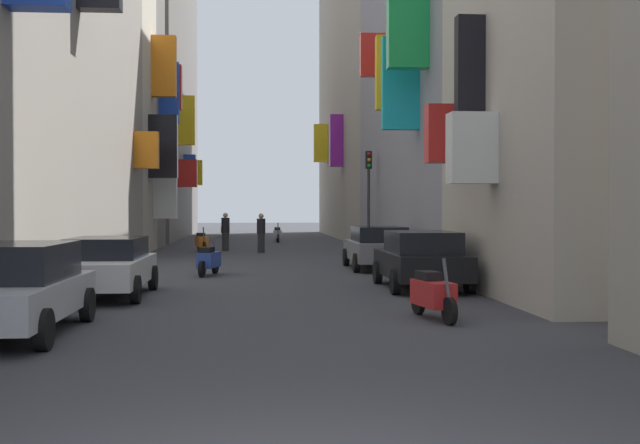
% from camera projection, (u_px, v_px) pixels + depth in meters
% --- Properties ---
extents(ground_plane, '(140.00, 140.00, 0.00)m').
position_uv_depth(ground_plane, '(261.00, 253.00, 35.10)').
color(ground_plane, '#38383D').
extents(building_left_mid_a, '(7.28, 4.75, 21.07)m').
position_uv_depth(building_left_mid_a, '(83.00, 19.00, 35.43)').
color(building_left_mid_a, '#BCB29E').
rests_on(building_left_mid_a, ground).
extents(building_left_mid_b, '(7.07, 3.61, 18.42)m').
position_uv_depth(building_left_mid_b, '(101.00, 65.00, 39.61)').
color(building_left_mid_b, slate).
rests_on(building_left_mid_b, ground).
extents(building_left_far, '(7.31, 21.06, 21.67)m').
position_uv_depth(building_left_far, '(141.00, 78.00, 53.66)').
color(building_left_far, slate).
rests_on(building_left_far, ground).
extents(building_right_mid_c, '(7.24, 17.43, 12.88)m').
position_uv_depth(building_right_mid_c, '(465.00, 95.00, 30.94)').
color(building_right_mid_c, gray).
rests_on(building_right_mid_c, ground).
extents(building_right_far, '(7.01, 25.97, 21.39)m').
position_uv_depth(building_right_far, '(380.00, 77.00, 52.50)').
color(building_right_far, '#9E9384').
rests_on(building_right_far, ground).
extents(parked_car_silver, '(1.84, 4.32, 1.44)m').
position_uv_depth(parked_car_silver, '(15.00, 287.00, 12.46)').
color(parked_car_silver, '#B7B7BC').
rests_on(parked_car_silver, ground).
extents(parked_car_black, '(1.93, 4.03, 1.42)m').
position_uv_depth(parked_car_black, '(421.00, 259.00, 19.50)').
color(parked_car_black, black).
rests_on(parked_car_black, ground).
extents(parked_car_white, '(1.93, 4.24, 1.33)m').
position_uv_depth(parked_car_white, '(106.00, 265.00, 17.80)').
color(parked_car_white, white).
rests_on(parked_car_white, ground).
extents(parked_car_grey, '(1.94, 4.31, 1.40)m').
position_uv_depth(parked_car_grey, '(378.00, 246.00, 25.77)').
color(parked_car_grey, slate).
rests_on(parked_car_grey, ground).
extents(scooter_silver, '(0.46, 1.99, 1.13)m').
position_uv_depth(scooter_silver, '(278.00, 234.00, 46.14)').
color(scooter_silver, '#ADADB2').
rests_on(scooter_silver, ground).
extents(scooter_blue, '(0.68, 1.84, 1.13)m').
position_uv_depth(scooter_blue, '(209.00, 260.00, 23.34)').
color(scooter_blue, '#2D4CAD').
rests_on(scooter_blue, ground).
extents(scooter_orange, '(0.70, 1.92, 1.13)m').
position_uv_depth(scooter_orange, '(202.00, 242.00, 35.97)').
color(scooter_orange, orange).
rests_on(scooter_orange, ground).
extents(scooter_red, '(0.63, 1.91, 1.13)m').
position_uv_depth(scooter_red, '(433.00, 294.00, 14.16)').
color(scooter_red, red).
rests_on(scooter_red, ground).
extents(scooter_green, '(0.64, 1.84, 1.13)m').
position_uv_depth(scooter_green, '(225.00, 230.00, 54.22)').
color(scooter_green, '#287F3D').
rests_on(scooter_green, ground).
extents(pedestrian_crossing, '(0.48, 0.48, 1.77)m').
position_uv_depth(pedestrian_crossing, '(225.00, 232.00, 36.69)').
color(pedestrian_crossing, '#2D2D2D').
rests_on(pedestrian_crossing, ground).
extents(pedestrian_near_left, '(0.43, 0.43, 1.75)m').
position_uv_depth(pedestrian_near_left, '(261.00, 233.00, 35.14)').
color(pedestrian_near_left, '#2A2A2A').
rests_on(pedestrian_near_left, ground).
extents(traffic_light_near_corner, '(0.26, 0.34, 4.41)m').
position_uv_depth(traffic_light_near_corner, '(369.00, 184.00, 33.40)').
color(traffic_light_near_corner, '#2D2D2D').
rests_on(traffic_light_near_corner, ground).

